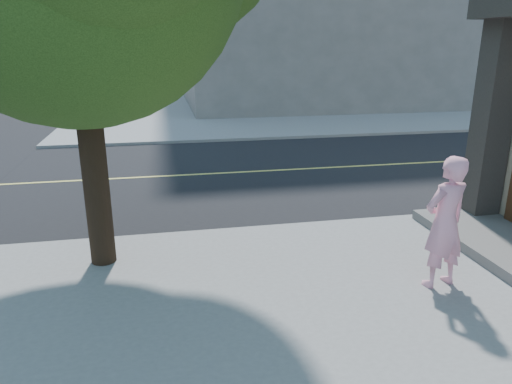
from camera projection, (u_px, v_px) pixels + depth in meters
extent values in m
cube|color=black|center=(36.00, 183.00, 12.72)|extent=(140.00, 9.00, 0.01)
cube|color=gray|center=(317.00, 99.00, 31.11)|extent=(29.00, 25.00, 0.12)
cube|color=#35302B|center=(492.00, 117.00, 9.18)|extent=(0.55, 0.55, 4.20)
imported|color=#FBA1BD|center=(445.00, 223.00, 6.86)|extent=(0.82, 0.64, 1.99)
cylinder|color=black|center=(92.00, 142.00, 7.32)|extent=(0.40, 0.40, 4.05)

